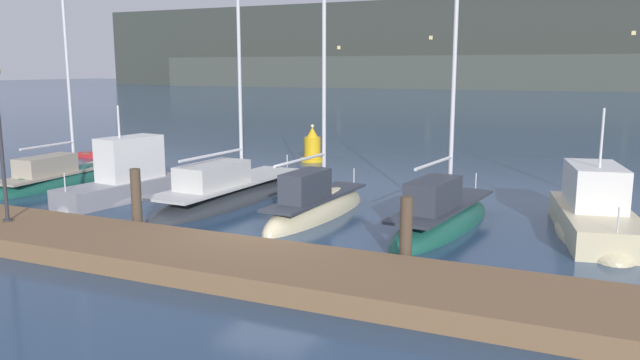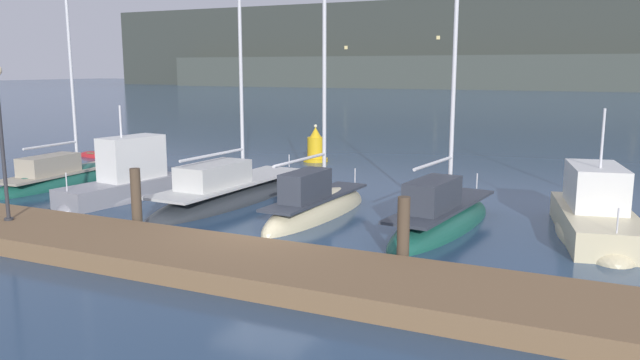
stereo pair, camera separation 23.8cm
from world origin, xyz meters
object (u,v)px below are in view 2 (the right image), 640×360
at_px(sailboat_berth_3, 231,196).
at_px(sailboat_berth_5, 441,223).
at_px(motorboat_berth_6, 596,225).
at_px(channel_buoy, 316,148).
at_px(sailboat_berth_1, 66,180).
at_px(sailboat_berth_4, 316,211).
at_px(motorboat_berth_2, 125,188).
at_px(rowboat_adrift, 95,157).
at_px(dock_lamppost, 0,118).

xyz_separation_m(sailboat_berth_3, sailboat_berth_5, (7.56, -0.70, -0.00)).
xyz_separation_m(motorboat_berth_6, channel_buoy, (-12.90, 9.32, 0.35)).
distance_m(sailboat_berth_3, channel_buoy, 9.74).
bearing_deg(sailboat_berth_1, sailboat_berth_5, -2.77).
bearing_deg(sailboat_berth_5, sailboat_berth_4, -178.46).
height_order(motorboat_berth_2, sailboat_berth_4, sailboat_berth_4).
bearing_deg(sailboat_berth_5, sailboat_berth_1, 177.23).
distance_m(motorboat_berth_2, motorboat_berth_6, 15.19).
bearing_deg(sailboat_berth_3, motorboat_berth_6, 1.58).
xyz_separation_m(sailboat_berth_3, channel_buoy, (-1.34, 9.63, 0.48)).
bearing_deg(sailboat_berth_4, sailboat_berth_1, 175.77).
height_order(sailboat_berth_4, rowboat_adrift, sailboat_berth_4).
xyz_separation_m(sailboat_berth_4, dock_lamppost, (-6.58, -5.64, 3.07)).
distance_m(motorboat_berth_6, rowboat_adrift, 24.63).
relative_size(sailboat_berth_4, motorboat_berth_6, 1.49).
relative_size(sailboat_berth_3, sailboat_berth_4, 1.25).
xyz_separation_m(sailboat_berth_1, sailboat_berth_5, (15.34, -0.74, 0.05)).
bearing_deg(rowboat_adrift, sailboat_berth_4, -23.68).
bearing_deg(motorboat_berth_6, sailboat_berth_3, -178.42).
bearing_deg(motorboat_berth_6, sailboat_berth_1, -179.18).
height_order(sailboat_berth_1, motorboat_berth_2, sailboat_berth_1).
distance_m(sailboat_berth_5, dock_lamppost, 12.34).
height_order(sailboat_berth_3, motorboat_berth_6, sailboat_berth_3).
bearing_deg(sailboat_berth_3, sailboat_berth_1, 179.69).
relative_size(sailboat_berth_3, motorboat_berth_6, 1.87).
height_order(sailboat_berth_1, sailboat_berth_3, sailboat_berth_3).
height_order(sailboat_berth_5, rowboat_adrift, sailboat_berth_5).
distance_m(motorboat_berth_2, sailboat_berth_4, 7.21).
distance_m(sailboat_berth_4, dock_lamppost, 9.20).
bearing_deg(motorboat_berth_2, channel_buoy, 78.64).
bearing_deg(sailboat_berth_1, motorboat_berth_2, -17.63).
relative_size(sailboat_berth_3, channel_buoy, 6.09).
relative_size(motorboat_berth_2, motorboat_berth_6, 0.89).
bearing_deg(dock_lamppost, motorboat_berth_2, 96.74).
bearing_deg(sailboat_berth_3, sailboat_berth_5, -5.28).
distance_m(sailboat_berth_1, dock_lamppost, 8.67).
height_order(channel_buoy, dock_lamppost, dock_lamppost).
bearing_deg(motorboat_berth_2, sailboat_berth_1, 162.37).
bearing_deg(sailboat_berth_3, rowboat_adrift, 153.29).
xyz_separation_m(channel_buoy, dock_lamppost, (-1.59, -16.08, 2.57)).
height_order(sailboat_berth_1, rowboat_adrift, sailboat_berth_1).
bearing_deg(sailboat_berth_1, sailboat_berth_3, -0.31).
bearing_deg(sailboat_berth_5, channel_buoy, 130.72).
xyz_separation_m(sailboat_berth_1, sailboat_berth_3, (7.78, -0.04, 0.05)).
distance_m(sailboat_berth_5, motorboat_berth_6, 4.14).
height_order(sailboat_berth_5, dock_lamppost, sailboat_berth_5).
relative_size(motorboat_berth_2, sailboat_berth_3, 0.48).
xyz_separation_m(sailboat_berth_4, channel_buoy, (-4.99, 10.44, 0.50)).
distance_m(motorboat_berth_2, channel_buoy, 11.16).
bearing_deg(rowboat_adrift, dock_lamppost, -53.35).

